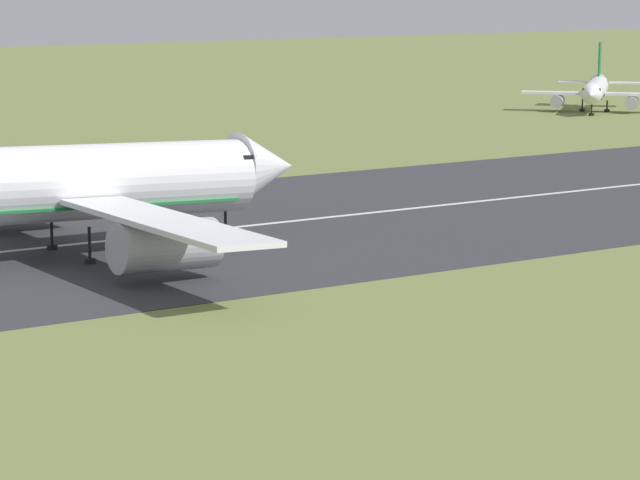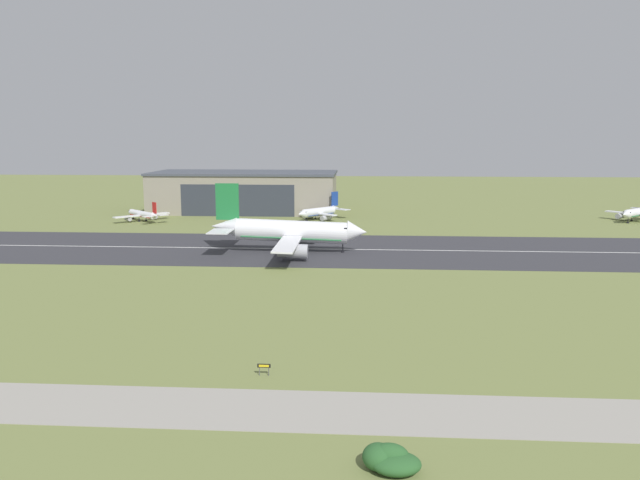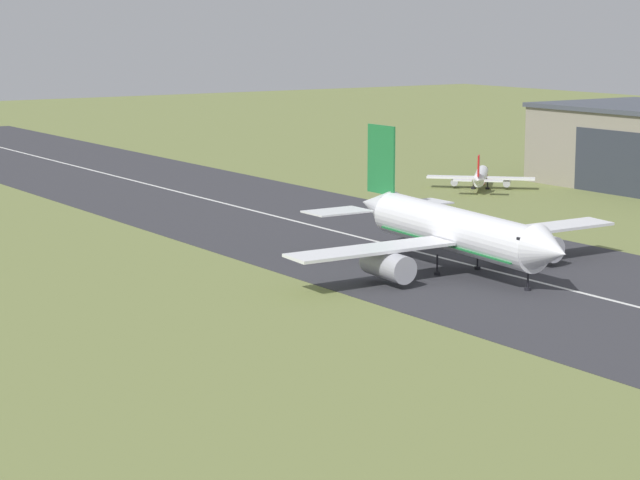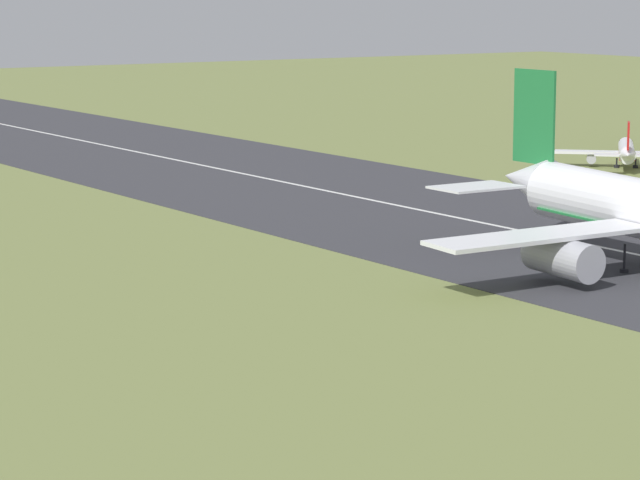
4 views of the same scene
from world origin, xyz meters
TOP-DOWN VIEW (x-y plane):
  - ground_plane at (0.00, 61.66)m, footprint 747.38×747.38m
  - runway_strip at (0.00, 123.32)m, footprint 507.38×49.72m
  - runway_centreline at (0.00, 123.32)m, footprint 456.64×0.70m
  - taxiway_road at (0.00, 20.78)m, footprint 380.53×11.08m
  - hangar_building at (-26.35, 207.98)m, footprint 75.15×33.47m
  - airplane_landing at (2.58, 118.69)m, footprint 42.32×52.69m
  - airplane_parked_west at (122.53, 186.67)m, footprint 21.66×21.83m
  - airplane_parked_centre at (5.99, 184.59)m, footprint 19.87×21.23m
  - airplane_parked_east at (-58.35, 175.47)m, footprint 19.83×19.93m
  - shrub_clump at (24.39, 8.33)m, footprint 5.56×4.08m
  - runway_sign at (9.02, 30.97)m, footprint 1.76×0.14m

SIDE VIEW (x-z plane):
  - ground_plane at x=0.00m, z-range 0.00..0.00m
  - taxiway_road at x=0.00m, z-range 0.00..0.05m
  - runway_strip at x=0.00m, z-range 0.00..0.06m
  - runway_centreline at x=0.00m, z-range 0.06..0.07m
  - shrub_clump at x=24.39m, z-range -0.16..2.45m
  - runway_sign at x=9.02m, z-range 0.42..2.04m
  - airplane_parked_east at x=-58.35m, z-range -1.36..6.43m
  - airplane_parked_centre at x=5.99m, z-range -2.14..7.78m
  - airplane_parked_west at x=122.53m, z-range -1.91..8.52m
  - airplane_landing at x=2.58m, z-range -3.75..14.77m
  - hangar_building at x=-26.35m, z-range 0.02..16.40m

